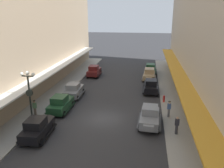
# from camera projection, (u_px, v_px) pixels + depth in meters

# --- Properties ---
(ground_plane) EXTENTS (200.00, 200.00, 0.00)m
(ground_plane) POSITION_uv_depth(u_px,v_px,m) (103.00, 118.00, 23.59)
(ground_plane) COLOR #2D2D30
(sidewalk_left) EXTENTS (3.00, 60.00, 0.15)m
(sidewalk_left) POSITION_uv_depth(u_px,v_px,m) (34.00, 113.00, 24.66)
(sidewalk_left) COLOR #99968E
(sidewalk_left) RESTS_ON ground
(sidewalk_right) EXTENTS (3.00, 60.00, 0.15)m
(sidewalk_right) POSITION_uv_depth(u_px,v_px,m) (179.00, 123.00, 22.49)
(sidewalk_right) COLOR #99968E
(sidewalk_right) RESTS_ON ground
(parked_car_0) EXTENTS (2.31, 4.32, 1.84)m
(parked_car_0) POSITION_uv_depth(u_px,v_px,m) (150.00, 116.00, 21.88)
(parked_car_0) COLOR slate
(parked_car_0) RESTS_ON ground
(parked_car_1) EXTENTS (2.17, 4.27, 1.84)m
(parked_car_1) POSITION_uv_depth(u_px,v_px,m) (94.00, 71.00, 38.70)
(parked_car_1) COLOR #591919
(parked_car_1) RESTS_ON ground
(parked_car_2) EXTENTS (2.19, 4.28, 1.84)m
(parked_car_2) POSITION_uv_depth(u_px,v_px,m) (74.00, 90.00, 29.20)
(parked_car_2) COLOR slate
(parked_car_2) RESTS_ON ground
(parked_car_3) EXTENTS (2.17, 4.27, 1.84)m
(parked_car_3) POSITION_uv_depth(u_px,v_px,m) (61.00, 103.00, 24.91)
(parked_car_3) COLOR #193D23
(parked_car_3) RESTS_ON ground
(parked_car_4) EXTENTS (2.27, 4.31, 1.84)m
(parked_car_4) POSITION_uv_depth(u_px,v_px,m) (150.00, 69.00, 39.96)
(parked_car_4) COLOR #193D23
(parked_car_4) RESTS_ON ground
(parked_car_5) EXTENTS (2.28, 4.31, 1.84)m
(parked_car_5) POSITION_uv_depth(u_px,v_px,m) (149.00, 74.00, 36.44)
(parked_car_5) COLOR #997F5B
(parked_car_5) RESTS_ON ground
(parked_car_6) EXTENTS (2.18, 4.27, 1.84)m
(parked_car_6) POSITION_uv_depth(u_px,v_px,m) (151.00, 86.00, 30.82)
(parked_car_6) COLOR black
(parked_car_6) RESTS_ON ground
(parked_car_7) EXTENTS (2.28, 4.31, 1.84)m
(parked_car_7) POSITION_uv_depth(u_px,v_px,m) (37.00, 127.00, 19.75)
(parked_car_7) COLOR black
(parked_car_7) RESTS_ON ground
(lamp_post_with_clock) EXTENTS (1.42, 0.44, 5.16)m
(lamp_post_with_clock) POSITION_uv_depth(u_px,v_px,m) (30.00, 96.00, 21.36)
(lamp_post_with_clock) COLOR black
(lamp_post_with_clock) RESTS_ON sidewalk_left
(fire_hydrant) EXTENTS (0.24, 0.24, 0.82)m
(fire_hydrant) POSITION_uv_depth(u_px,v_px,m) (164.00, 99.00, 27.31)
(fire_hydrant) COLOR #B21E19
(fire_hydrant) RESTS_ON sidewalk_right
(pedestrian_0) EXTENTS (0.36, 0.28, 1.67)m
(pedestrian_0) POSITION_uv_depth(u_px,v_px,m) (35.00, 108.00, 23.57)
(pedestrian_0) COLOR #4C4238
(pedestrian_0) RESTS_ON sidewalk_left
(pedestrian_1) EXTENTS (0.36, 0.28, 1.67)m
(pedestrian_1) POSITION_uv_depth(u_px,v_px,m) (169.00, 109.00, 23.36)
(pedestrian_1) COLOR slate
(pedestrian_1) RESTS_ON sidewalk_right
(pedestrian_2) EXTENTS (0.36, 0.24, 1.64)m
(pedestrian_2) POSITION_uv_depth(u_px,v_px,m) (177.00, 125.00, 20.05)
(pedestrian_2) COLOR #2D2D33
(pedestrian_2) RESTS_ON sidewalk_right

